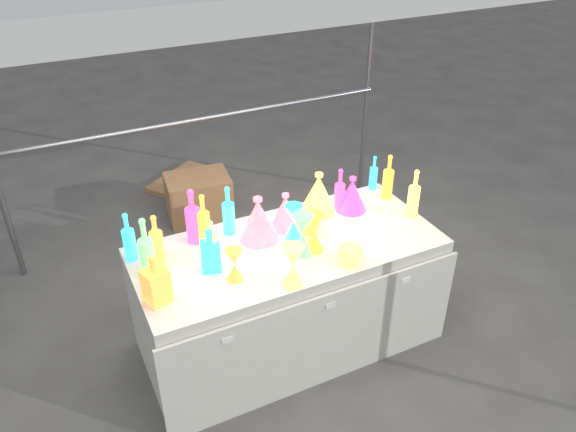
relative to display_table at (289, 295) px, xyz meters
name	(u,v)px	position (x,y,z in m)	size (l,w,h in m)	color
ground	(288,339)	(0.00, 0.01, -0.37)	(80.00, 80.00, 0.00)	#615E59
display_table	(289,295)	(0.00, 0.00, 0.00)	(1.84, 0.83, 0.75)	silver
cardboard_box_closed	(199,197)	(-0.03, 1.72, -0.18)	(0.54, 0.39, 0.39)	#A9754C
cardboard_box_flat	(187,182)	(0.04, 2.33, -0.35)	(0.67, 0.48, 0.06)	#A9754C
bottle_0	(156,238)	(-0.72, 0.20, 0.52)	(0.08, 0.08, 0.29)	#B91136
bottle_1	(128,237)	(-0.85, 0.27, 0.53)	(0.07, 0.07, 0.30)	#188117
bottle_2	(204,220)	(-0.43, 0.23, 0.54)	(0.07, 0.07, 0.33)	yellow
bottle_3	(193,216)	(-0.47, 0.29, 0.55)	(0.09, 0.09, 0.35)	#1C57A4
bottle_4	(212,243)	(-0.46, 0.02, 0.52)	(0.07, 0.07, 0.29)	#126073
bottle_5	(146,249)	(-0.80, 0.06, 0.56)	(0.08, 0.08, 0.37)	#A2208C
bottle_6	(157,249)	(-0.74, 0.11, 0.51)	(0.07, 0.07, 0.28)	#B91136
bottle_7	(228,210)	(-0.26, 0.28, 0.53)	(0.07, 0.07, 0.32)	#188117
decanter_0	(155,279)	(-0.81, -0.15, 0.51)	(0.11, 0.11, 0.28)	#B91136
decanter_2	(210,249)	(-0.48, -0.01, 0.51)	(0.10, 0.10, 0.26)	#188117
hourglass_0	(314,232)	(0.11, -0.09, 0.49)	(0.12, 0.12, 0.24)	yellow
hourglass_2	(293,266)	(-0.14, -0.33, 0.50)	(0.12, 0.12, 0.24)	#126073
hourglass_3	(302,234)	(0.04, -0.10, 0.50)	(0.13, 0.13, 0.25)	#A2208C
hourglass_4	(234,265)	(-0.40, -0.15, 0.47)	(0.09, 0.09, 0.19)	#B91136
hourglass_5	(294,222)	(0.07, 0.07, 0.49)	(0.11, 0.11, 0.22)	#188117
globe_1	(350,254)	(0.23, -0.30, 0.43)	(0.15, 0.15, 0.12)	#126073
globe_2	(307,222)	(0.17, 0.09, 0.44)	(0.16, 0.16, 0.13)	yellow
lampshade_0	(286,211)	(0.07, 0.19, 0.49)	(0.19, 0.19, 0.23)	#FDAD35
lampshade_1	(258,219)	(-0.13, 0.15, 0.52)	(0.24, 0.24, 0.28)	#FDAD35
lampshade_2	(352,194)	(0.54, 0.19, 0.49)	(0.20, 0.20, 0.23)	#1C57A4
lampshade_3	(318,193)	(0.34, 0.26, 0.51)	(0.24, 0.24, 0.28)	#126073
bottle_8	(374,172)	(0.82, 0.37, 0.50)	(0.05, 0.05, 0.25)	#188117
bottle_9	(388,177)	(0.84, 0.22, 0.53)	(0.07, 0.07, 0.31)	yellow
bottle_10	(340,190)	(0.47, 0.22, 0.53)	(0.07, 0.07, 0.30)	#1C57A4
bottle_11	(414,193)	(0.85, -0.04, 0.54)	(0.07, 0.07, 0.33)	#126073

